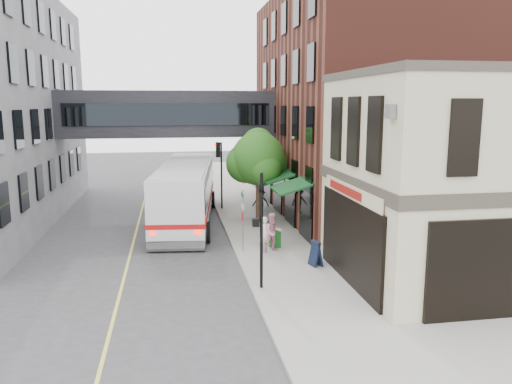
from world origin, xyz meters
name	(u,v)px	position (x,y,z in m)	size (l,w,h in m)	color
ground	(260,313)	(0.00, 0.00, 0.00)	(120.00, 120.00, 0.00)	#38383A
sidewalk_main	(252,218)	(2.00, 14.00, 0.07)	(4.00, 60.00, 0.15)	gray
corner_building	(471,179)	(8.97, 2.00, 4.21)	(10.19, 8.12, 8.45)	beige
brick_building	(371,107)	(9.98, 15.00, 6.99)	(13.76, 18.00, 14.00)	#502119
skyway_bridge	(168,114)	(-3.00, 18.00, 6.50)	(14.00, 3.18, 3.00)	black
traffic_signal_near	(261,216)	(0.37, 2.00, 2.98)	(0.44, 0.22, 4.60)	black
traffic_signal_far	(219,162)	(0.26, 17.00, 3.34)	(0.53, 0.28, 4.50)	black
street_sign_pole	(243,215)	(0.39, 7.00, 1.93)	(0.08, 0.75, 3.00)	gray
street_tree	(257,159)	(2.19, 13.22, 3.91)	(3.80, 3.20, 5.60)	#382619
lane_marking	(133,242)	(-5.00, 10.00, 0.01)	(0.12, 40.00, 0.01)	#D8CC4C
bus	(186,190)	(-2.07, 14.07, 1.98)	(4.38, 13.37, 3.53)	silver
pedestrian_a	(265,234)	(1.45, 6.68, 1.00)	(0.62, 0.41, 1.70)	silver
pedestrian_b	(273,232)	(1.81, 6.61, 1.10)	(0.92, 0.72, 1.90)	#CE8595
pedestrian_c	(261,202)	(2.65, 14.56, 0.99)	(1.08, 0.62, 1.68)	black
newspaper_box	(275,238)	(2.06, 7.28, 0.60)	(0.45, 0.40, 0.91)	#14581B
sandwich_board	(316,253)	(3.23, 4.20, 0.71)	(0.40, 0.63, 1.12)	black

